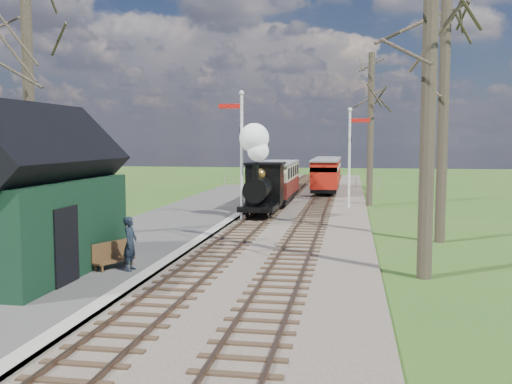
# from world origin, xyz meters

# --- Properties ---
(ground) EXTENTS (140.00, 140.00, 0.00)m
(ground) POSITION_xyz_m (0.00, 0.00, 0.00)
(ground) COLOR #2C591C
(ground) RESTS_ON ground
(distant_hills) EXTENTS (114.40, 48.00, 22.02)m
(distant_hills) POSITION_xyz_m (1.40, 64.38, -16.21)
(distant_hills) COLOR #385B23
(distant_hills) RESTS_ON ground
(ballast_bed) EXTENTS (8.00, 60.00, 0.10)m
(ballast_bed) POSITION_xyz_m (1.30, 22.00, 0.05)
(ballast_bed) COLOR brown
(ballast_bed) RESTS_ON ground
(track_near) EXTENTS (1.60, 60.00, 0.15)m
(track_near) POSITION_xyz_m (0.00, 22.00, 0.10)
(track_near) COLOR brown
(track_near) RESTS_ON ground
(track_far) EXTENTS (1.60, 60.00, 0.15)m
(track_far) POSITION_xyz_m (2.60, 22.00, 0.10)
(track_far) COLOR brown
(track_far) RESTS_ON ground
(platform) EXTENTS (5.00, 44.00, 0.20)m
(platform) POSITION_xyz_m (-3.50, 14.00, 0.10)
(platform) COLOR #474442
(platform) RESTS_ON ground
(coping_strip) EXTENTS (0.40, 44.00, 0.21)m
(coping_strip) POSITION_xyz_m (-1.20, 14.00, 0.10)
(coping_strip) COLOR #B2AD9E
(coping_strip) RESTS_ON ground
(station_shed) EXTENTS (3.25, 6.30, 4.78)m
(station_shed) POSITION_xyz_m (-4.30, 4.00, 2.27)
(station_shed) COLOR black
(station_shed) RESTS_ON platform
(semaphore_near) EXTENTS (1.22, 0.24, 6.22)m
(semaphore_near) POSITION_xyz_m (-0.77, 16.00, 3.62)
(semaphore_near) COLOR silver
(semaphore_near) RESTS_ON ground
(semaphore_far) EXTENTS (1.22, 0.24, 5.72)m
(semaphore_far) POSITION_xyz_m (4.37, 22.00, 3.35)
(semaphore_far) COLOR silver
(semaphore_far) RESTS_ON ground
(bare_trees) EXTENTS (15.51, 22.39, 12.00)m
(bare_trees) POSITION_xyz_m (1.33, 10.10, 5.21)
(bare_trees) COLOR #382D23
(bare_trees) RESTS_ON ground
(fence_line) EXTENTS (12.60, 0.08, 1.00)m
(fence_line) POSITION_xyz_m (0.30, 36.00, 0.55)
(fence_line) COLOR slate
(fence_line) RESTS_ON ground
(locomotive) EXTENTS (1.80, 4.20, 4.50)m
(locomotive) POSITION_xyz_m (-0.01, 17.44, 2.08)
(locomotive) COLOR black
(locomotive) RESTS_ON ground
(coach) EXTENTS (2.10, 7.20, 2.21)m
(coach) POSITION_xyz_m (0.00, 23.51, 1.52)
(coach) COLOR black
(coach) RESTS_ON ground
(red_carriage_a) EXTENTS (1.92, 4.75, 2.02)m
(red_carriage_a) POSITION_xyz_m (2.60, 29.70, 1.41)
(red_carriage_a) COLOR black
(red_carriage_a) RESTS_ON ground
(red_carriage_b) EXTENTS (1.92, 4.75, 2.02)m
(red_carriage_b) POSITION_xyz_m (2.60, 35.20, 1.41)
(red_carriage_b) COLOR black
(red_carriage_b) RESTS_ON ground
(sign_board) EXTENTS (0.27, 0.71, 1.05)m
(sign_board) POSITION_xyz_m (-2.30, 6.01, 0.73)
(sign_board) COLOR #0E4226
(sign_board) RESTS_ON platform
(bench) EXTENTS (0.91, 1.37, 0.76)m
(bench) POSITION_xyz_m (-2.44, 4.98, 0.56)
(bench) COLOR #4E341C
(bench) RESTS_ON platform
(person) EXTENTS (0.38, 0.57, 1.55)m
(person) POSITION_xyz_m (-1.76, 4.74, 0.98)
(person) COLOR black
(person) RESTS_ON platform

